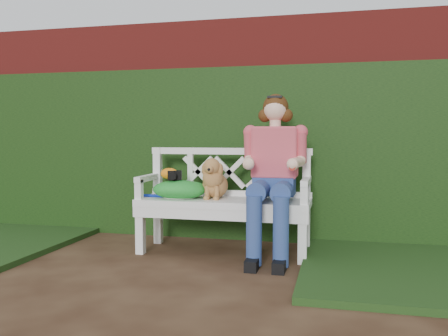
# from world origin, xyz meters

# --- Properties ---
(ground) EXTENTS (60.00, 60.00, 0.00)m
(ground) POSITION_xyz_m (0.00, 0.00, 0.00)
(ground) COLOR black
(brick_wall) EXTENTS (10.00, 0.30, 2.20)m
(brick_wall) POSITION_xyz_m (0.00, 1.90, 1.10)
(brick_wall) COLOR maroon
(brick_wall) RESTS_ON ground
(ivy_hedge) EXTENTS (10.00, 0.18, 1.70)m
(ivy_hedge) POSITION_xyz_m (0.00, 1.68, 0.85)
(ivy_hedge) COLOR #1F4311
(ivy_hedge) RESTS_ON ground
(garden_bench) EXTENTS (1.63, 0.73, 0.48)m
(garden_bench) POSITION_xyz_m (0.39, 1.07, 0.24)
(garden_bench) COLOR white
(garden_bench) RESTS_ON ground
(seated_woman) EXTENTS (0.83, 0.93, 1.35)m
(seated_woman) POSITION_xyz_m (0.83, 1.05, 0.68)
(seated_woman) COLOR #DC3345
(seated_woman) RESTS_ON ground
(dog) EXTENTS (0.35, 0.40, 0.36)m
(dog) POSITION_xyz_m (0.30, 1.07, 0.66)
(dog) COLOR olive
(dog) RESTS_ON garden_bench
(tennis_racket) EXTENTS (0.60, 0.40, 0.03)m
(tennis_racket) POSITION_xyz_m (-0.03, 1.02, 0.49)
(tennis_racket) COLOR silver
(tennis_racket) RESTS_ON garden_bench
(green_bag) EXTENTS (0.58, 0.53, 0.16)m
(green_bag) POSITION_xyz_m (-0.00, 1.01, 0.56)
(green_bag) COLOR #196615
(green_bag) RESTS_ON garden_bench
(camera_item) EXTENTS (0.14, 0.12, 0.08)m
(camera_item) POSITION_xyz_m (-0.04, 1.01, 0.68)
(camera_item) COLOR black
(camera_item) RESTS_ON green_bag
(baseball_glove) EXTENTS (0.17, 0.14, 0.10)m
(baseball_glove) POSITION_xyz_m (-0.10, 1.03, 0.69)
(baseball_glove) COLOR orange
(baseball_glove) RESTS_ON green_bag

